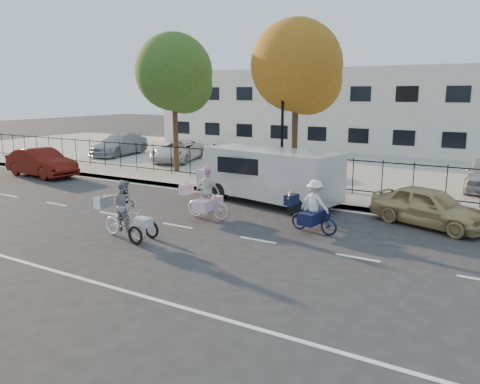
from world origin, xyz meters
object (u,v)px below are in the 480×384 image
Objects in this scene: zebra_trike at (125,215)px; lot_car_c at (265,160)px; red_sedan at (41,163)px; bull_bike at (313,212)px; pedestrian at (214,162)px; lamppost at (282,120)px; white_van at (268,174)px; lot_car_a at (119,145)px; unicorn_bike at (207,199)px; lot_car_b at (177,151)px; gold_sedan at (429,207)px.

zebra_trike is 0.51× the size of lot_car_c.
zebra_trike is 0.47× the size of red_sedan.
zebra_trike is at bearing -111.40° from red_sedan.
pedestrian is (-7.11, 5.12, 0.37)m from bull_bike.
zebra_trike is at bearing -87.34° from lot_car_c.
red_sedan is (-15.94, 2.19, 0.06)m from bull_bike.
bull_bike is at bearing 121.26° from pedestrian.
lamppost reaches higher than white_van.
white_van is 16.30m from lot_car_a.
zebra_trike reaches higher than bull_bike.
lamppost is 6.77m from bull_bike.
lot_car_c is (-2.30, 8.81, 0.12)m from unicorn_bike.
bull_bike is at bearing -92.91° from red_sedan.
lot_car_c is at bearing 127.31° from lamppost.
pedestrian is (-4.11, 2.34, -0.14)m from white_van.
unicorn_bike reaches higher than bull_bike.
white_van is at bearing -82.46° from red_sedan.
lot_car_b is (5.17, -0.31, -0.06)m from lot_car_a.
lamppost is at bearing 158.18° from pedestrian.
bull_bike is at bearing -88.40° from unicorn_bike.
white_van is 11.64m from lot_car_b.
pedestrian reaches higher than lot_car_c.
bull_bike reaches higher than gold_sedan.
bull_bike reaches higher than lot_car_c.
red_sedan is (-12.94, -0.59, -0.45)m from white_van.
zebra_trike is at bearing -53.47° from lot_car_a.
lamppost is 15.05m from lot_car_a.
red_sedan is 9.30m from pedestrian.
pedestrian is at bearing 162.53° from white_van.
bull_bike is at bearing -58.42° from lot_car_c.
red_sedan is at bearing 74.56° from unicorn_bike.
unicorn_bike is at bearing -14.43° from zebra_trike.
white_van is 1.35× the size of lot_car_b.
zebra_trike is at bearing -97.21° from lamppost.
pedestrian is (8.83, 2.93, 0.31)m from red_sedan.
unicorn_bike is 3.79m from bull_bike.
lot_car_c is at bearing 8.75° from zebra_trike.
pedestrian is at bearing -55.35° from lot_car_b.
white_van is at bearing -65.66° from lot_car_c.
lot_car_c is at bearing 76.77° from gold_sedan.
lot_car_b is (-9.61, 6.55, -0.37)m from white_van.
white_van is at bearing 127.39° from pedestrian.
lamppost is 7.51m from gold_sedan.
lot_car_b is at bearing 155.34° from lamppost.
white_van is (-3.00, 2.78, 0.51)m from bull_bike.
lamppost reaches higher than lot_car_a.
unicorn_bike reaches higher than red_sedan.
lot_car_c is (-1.40, 11.84, 0.13)m from zebra_trike.
white_van is 3.58× the size of pedestrian.
bull_bike is 20.23m from lot_car_a.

